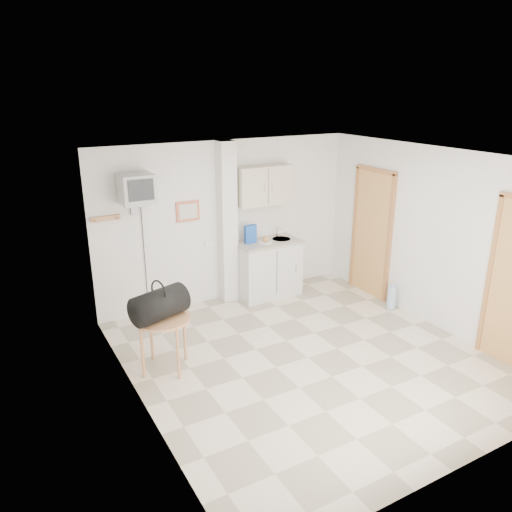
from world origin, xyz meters
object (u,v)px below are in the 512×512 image
crt_television (136,190)px  water_bottle (392,297)px  round_table (163,324)px  duffel_bag (159,304)px

crt_television → water_bottle: bearing=-22.6°
round_table → duffel_bag: size_ratio=0.94×
round_table → duffel_bag: 0.27m
round_table → water_bottle: size_ratio=1.73×
round_table → duffel_bag: (-0.03, -0.02, 0.27)m
round_table → water_bottle: 3.65m
crt_television → duffel_bag: (-0.23, -1.40, -1.07)m
round_table → water_bottle: (3.63, -0.04, -0.42)m
duffel_bag → round_table: bearing=18.2°
duffel_bag → water_bottle: bearing=-19.1°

